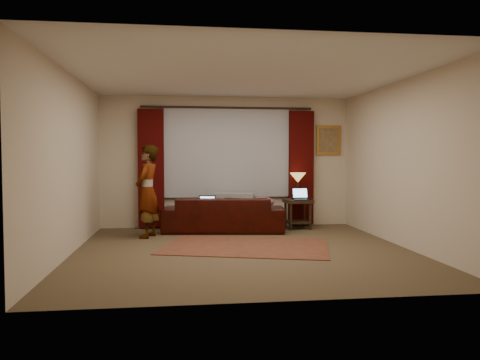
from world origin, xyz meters
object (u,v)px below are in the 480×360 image
at_px(end_table, 298,214).
at_px(person, 148,191).
at_px(sofa, 224,207).
at_px(tiffany_lamp, 298,186).
at_px(laptop_table, 302,194).
at_px(laptop_sofa, 206,202).

xyz_separation_m(end_table, person, (-2.84, -0.65, 0.51)).
distance_m(sofa, tiffany_lamp, 1.58).
distance_m(tiffany_lamp, laptop_table, 0.30).
bearing_deg(person, laptop_sofa, 125.36).
relative_size(laptop_sofa, end_table, 0.59).
distance_m(laptop_sofa, laptop_table, 1.86).
bearing_deg(end_table, laptop_sofa, -170.24).
bearing_deg(sofa, tiffany_lamp, -161.79).
bearing_deg(sofa, end_table, -166.59).
bearing_deg(tiffany_lamp, end_table, -104.21).
relative_size(sofa, laptop_table, 6.48).
distance_m(laptop_sofa, end_table, 1.86).
distance_m(end_table, person, 2.96).
bearing_deg(person, tiffany_lamp, 122.38).
bearing_deg(laptop_sofa, laptop_table, 19.07).
bearing_deg(laptop_sofa, person, -148.26).
bearing_deg(laptop_sofa, sofa, 36.96).
bearing_deg(end_table, laptop_table, -72.63).
height_order(laptop_sofa, end_table, laptop_sofa).
xyz_separation_m(sofa, person, (-1.37, -0.49, 0.35)).
xyz_separation_m(laptop_table, person, (-2.88, -0.52, 0.11)).
height_order(laptop_table, person, person).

